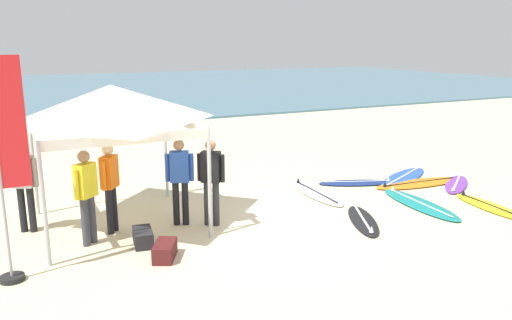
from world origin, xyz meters
The scene contains 19 objects.
ground_plane centered at (0.00, 0.00, 0.00)m, with size 80.00×80.00×0.00m, color beige.
sea centered at (0.00, 31.58, 0.05)m, with size 80.00×36.00×0.10m, color teal.
canopy_tent centered at (-2.52, 1.31, 2.39)m, with size 2.90×2.90×2.75m.
surfboard_white centered at (2.08, 1.31, 0.04)m, with size 0.68×2.20×0.19m.
surfboard_black centered at (1.90, -0.70, 0.04)m, with size 1.23×1.84×0.19m.
surfboard_purple centered at (5.66, 0.39, 0.04)m, with size 1.79×1.53×0.19m.
surfboard_yellow centered at (4.93, -1.20, 0.04)m, with size 0.74×2.03×0.19m.
surfboard_navy centered at (3.52, 1.60, 0.04)m, with size 2.03×1.21×0.19m.
surfboard_teal centered at (3.68, -0.40, 0.04)m, with size 0.87×2.47×0.19m.
surfboard_blue centered at (4.93, 1.50, 0.04)m, with size 2.53×1.74×0.19m.
surfboard_orange centered at (4.89, 0.88, 0.04)m, with size 2.60×0.87×0.19m.
person_blue centered at (-1.41, 0.78, 0.99)m, with size 0.52×0.34×1.71m.
person_grey centered at (-4.13, 1.70, 0.99)m, with size 0.50×0.36×1.71m.
person_black centered at (-0.87, 0.50, 0.99)m, with size 0.45×0.39×1.71m.
person_orange centered at (-2.70, 0.97, 0.99)m, with size 0.39×0.46×1.71m.
person_yellow centered at (-3.18, 0.56, 0.99)m, with size 0.45×0.40×1.71m.
banner_flag centered at (-4.35, -0.41, 1.57)m, with size 0.60×0.36×3.40m.
gear_bag_near_tent centered at (-2.34, 0.10, 0.14)m, with size 0.60×0.32×0.28m, color #232328.
gear_bag_by_pole centered at (-2.16, -0.65, 0.14)m, with size 0.60×0.32×0.28m, color #4C1919.
Camera 1 is at (-4.25, -8.33, 3.53)m, focal length 35.42 mm.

